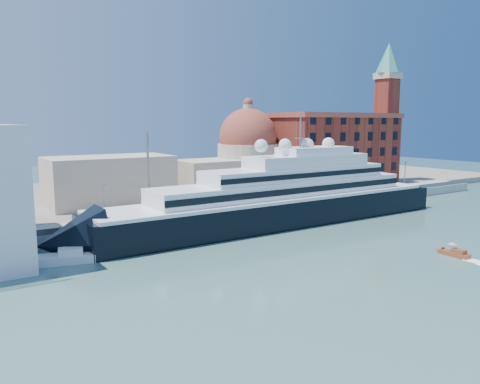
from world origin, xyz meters
TOP-DOWN VIEW (x-y plane):
  - ground at (0.00, 0.00)m, footprint 400.00×400.00m
  - quay at (0.00, 34.00)m, footprint 180.00×10.00m
  - land at (0.00, 75.00)m, footprint 260.00×72.00m
  - quay_fence at (0.00, 29.50)m, footprint 180.00×0.10m
  - superyacht at (2.99, 23.00)m, footprint 94.80×13.14m
  - service_barge at (-40.92, 19.65)m, footprint 11.84×6.41m
  - water_taxi at (15.44, -13.13)m, footprint 1.72×5.12m
  - warehouse at (52.00, 52.00)m, footprint 43.00×19.00m
  - campanile at (76.00, 52.00)m, footprint 8.40×8.40m
  - church at (6.39, 57.72)m, footprint 66.00×18.00m
  - lamp_posts at (-12.67, 32.27)m, footprint 120.80×2.40m

SIDE VIEW (x-z plane):
  - ground at x=0.00m, z-range 0.00..0.00m
  - water_taxi at x=15.44m, z-range -0.63..1.80m
  - service_barge at x=-40.92m, z-range -0.54..1.99m
  - land at x=0.00m, z-range 0.00..2.00m
  - quay at x=0.00m, z-range 0.00..2.50m
  - quay_fence at x=0.00m, z-range 2.50..3.70m
  - superyacht at x=2.99m, z-range -9.28..19.06m
  - lamp_posts at x=-12.67m, z-range 0.84..18.84m
  - church at x=6.39m, z-range -1.84..23.66m
  - warehouse at x=52.00m, z-range 2.16..25.41m
  - campanile at x=76.00m, z-range 5.26..52.26m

